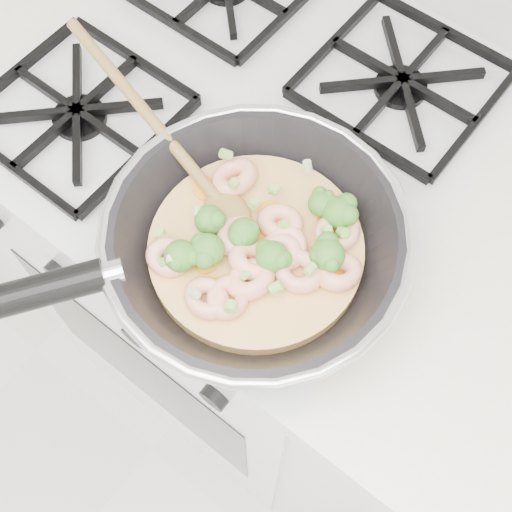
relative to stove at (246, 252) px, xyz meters
The scene contains 2 objects.
stove is the anchor object (origin of this frame).
skillet 0.56m from the stove, 48.45° to the right, with size 0.51×0.45×0.10m.
Camera 1 is at (0.36, 1.27, 1.60)m, focal length 46.66 mm.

